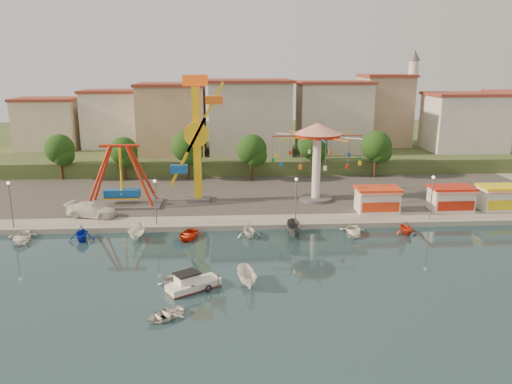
{
  "coord_description": "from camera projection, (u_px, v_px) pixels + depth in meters",
  "views": [
    {
      "loc": [
        0.1,
        -41.96,
        18.52
      ],
      "look_at": [
        3.46,
        14.0,
        4.0
      ],
      "focal_mm": 35.0,
      "sensor_mm": 36.0,
      "label": 1
    }
  ],
  "objects": [
    {
      "name": "building_6",
      "position": [
        463.0,
        115.0,
        92.57
      ],
      "size": [
        8.23,
        8.98,
        12.36
      ],
      "primitive_type": "cube",
      "color": "silver",
      "rests_on": "hill_terrace"
    },
    {
      "name": "rowboat_a",
      "position": [
        175.0,
        283.0,
        42.58
      ],
      "size": [
        3.77,
        3.95,
        0.67
      ],
      "primitive_type": "imported",
      "rotation": [
        0.0,
        0.0,
        0.65
      ],
      "color": "silver",
      "rests_on": "ground"
    },
    {
      "name": "booth_right",
      "position": [
        500.0,
        198.0,
        62.56
      ],
      "size": [
        5.4,
        3.78,
        3.08
      ],
      "color": "white",
      "rests_on": "quay_deck"
    },
    {
      "name": "tree_4",
      "position": [
        312.0,
        144.0,
        80.65
      ],
      "size": [
        4.86,
        4.86,
        7.6
      ],
      "color": "#382314",
      "rests_on": "quay_deck"
    },
    {
      "name": "tree_3",
      "position": [
        252.0,
        149.0,
        77.23
      ],
      "size": [
        4.68,
        4.68,
        7.32
      ],
      "color": "#382314",
      "rests_on": "quay_deck"
    },
    {
      "name": "tree_5",
      "position": [
        376.0,
        146.0,
        79.48
      ],
      "size": [
        4.83,
        4.83,
        7.54
      ],
      "color": "#382314",
      "rests_on": "quay_deck"
    },
    {
      "name": "ground",
      "position": [
        227.0,
        274.0,
        45.18
      ],
      "size": [
        200.0,
        200.0,
        0.0
      ],
      "primitive_type": "plane",
      "color": "#132E36",
      "rests_on": "ground"
    },
    {
      "name": "minaret",
      "position": [
        412.0,
        95.0,
        96.3
      ],
      "size": [
        2.8,
        2.8,
        18.0
      ],
      "color": "silver",
      "rests_on": "hill_terrace"
    },
    {
      "name": "moored_boat_7",
      "position": [
        406.0,
        228.0,
        55.63
      ],
      "size": [
        2.67,
        3.0,
        1.44
      ],
      "primitive_type": "imported",
      "rotation": [
        0.0,
        0.0,
        0.12
      ],
      "color": "red",
      "rests_on": "ground"
    },
    {
      "name": "lamp_post_1",
      "position": [
        156.0,
        203.0,
        56.5
      ],
      "size": [
        0.14,
        0.14,
        5.0
      ],
      "primitive_type": "cylinder",
      "color": "#59595E",
      "rests_on": "quay_deck"
    },
    {
      "name": "building_5",
      "position": [
        398.0,
        118.0,
        93.54
      ],
      "size": [
        12.77,
        10.96,
        11.21
      ],
      "primitive_type": "cube",
      "color": "tan",
      "rests_on": "hill_terrace"
    },
    {
      "name": "building_2",
      "position": [
        181.0,
        118.0,
        92.76
      ],
      "size": [
        11.95,
        9.28,
        11.23
      ],
      "primitive_type": "cube",
      "color": "tan",
      "rests_on": "hill_terrace"
    },
    {
      "name": "booth_left",
      "position": [
        377.0,
        200.0,
        61.65
      ],
      "size": [
        5.4,
        3.78,
        3.08
      ],
      "color": "white",
      "rests_on": "quay_deck"
    },
    {
      "name": "moored_boat_4",
      "position": [
        249.0,
        230.0,
        54.59
      ],
      "size": [
        3.12,
        3.46,
        1.6
      ],
      "primitive_type": "imported",
      "rotation": [
        0.0,
        0.0,
        0.18
      ],
      "color": "white",
      "rests_on": "ground"
    },
    {
      "name": "kamikaze_tower",
      "position": [
        199.0,
        142.0,
        64.83
      ],
      "size": [
        5.29,
        3.1,
        16.5
      ],
      "color": "#59595E",
      "rests_on": "quay_deck"
    },
    {
      "name": "building_3",
      "position": [
        256.0,
        125.0,
        90.76
      ],
      "size": [
        12.59,
        10.5,
        9.2
      ],
      "primitive_type": "cube",
      "color": "beige",
      "rests_on": "hill_terrace"
    },
    {
      "name": "pirate_ship_ride",
      "position": [
        121.0,
        177.0,
        63.93
      ],
      "size": [
        10.0,
        5.0,
        8.0
      ],
      "color": "#59595E",
      "rests_on": "quay_deck"
    },
    {
      "name": "wave_swinger",
      "position": [
        317.0,
        144.0,
        65.33
      ],
      "size": [
        11.6,
        11.6,
        10.4
      ],
      "color": "#59595E",
      "rests_on": "quay_deck"
    },
    {
      "name": "cabin_motorboat",
      "position": [
        192.0,
        284.0,
        42.03
      ],
      "size": [
        4.75,
        3.89,
        1.59
      ],
      "rotation": [
        0.0,
        0.0,
        0.57
      ],
      "color": "white",
      "rests_on": "ground"
    },
    {
      "name": "tree_0",
      "position": [
        60.0,
        149.0,
        78.03
      ],
      "size": [
        4.6,
        4.6,
        7.19
      ],
      "color": "#382314",
      "rests_on": "quay_deck"
    },
    {
      "name": "lamp_post_2",
      "position": [
        296.0,
        201.0,
        57.43
      ],
      "size": [
        0.14,
        0.14,
        5.0
      ],
      "primitive_type": "cylinder",
      "color": "#59595E",
      "rests_on": "quay_deck"
    },
    {
      "name": "lamp_post_3",
      "position": [
        431.0,
        199.0,
        58.36
      ],
      "size": [
        0.14,
        0.14,
        5.0
      ],
      "primitive_type": "cylinder",
      "color": "#59595E",
      "rests_on": "quay_deck"
    },
    {
      "name": "building_1",
      "position": [
        110.0,
        126.0,
        91.76
      ],
      "size": [
        12.33,
        9.01,
        8.63
      ],
      "primitive_type": "cube",
      "color": "silver",
      "rests_on": "hill_terrace"
    },
    {
      "name": "lamp_post_0",
      "position": [
        11.0,
        206.0,
        55.58
      ],
      "size": [
        0.14,
        0.14,
        5.0
      ],
      "primitive_type": "cylinder",
      "color": "#59595E",
      "rests_on": "quay_deck"
    },
    {
      "name": "tree_2",
      "position": [
        187.0,
        146.0,
        77.95
      ],
      "size": [
        5.02,
        5.02,
        7.85
      ],
      "color": "#382314",
      "rests_on": "quay_deck"
    },
    {
      "name": "moored_boat_5",
      "position": [
        294.0,
        229.0,
        54.88
      ],
      "size": [
        1.88,
        4.28,
        1.61
      ],
      "primitive_type": "imported",
      "rotation": [
        0.0,
        0.0,
        -0.08
      ],
      "color": "#4F4F53",
      "rests_on": "ground"
    },
    {
      "name": "van",
      "position": [
        92.0,
        210.0,
        59.77
      ],
      "size": [
        6.41,
        3.8,
        1.74
      ],
      "primitive_type": "imported",
      "rotation": [
        0.0,
        0.0,
        1.33
      ],
      "color": "white",
      "rests_on": "quay_deck"
    },
    {
      "name": "quay_deck",
      "position": [
        226.0,
        152.0,
        105.02
      ],
      "size": [
        200.0,
        100.0,
        0.6
      ],
      "primitive_type": "cube",
      "color": "#9E998E",
      "rests_on": "ground"
    },
    {
      "name": "rowboat_b",
      "position": [
        164.0,
        315.0,
        37.22
      ],
      "size": [
        3.82,
        3.68,
        0.64
      ],
      "primitive_type": "imported",
      "rotation": [
        0.0,
        0.0,
        -0.9
      ],
      "color": "white",
      "rests_on": "ground"
    },
    {
      "name": "asphalt_pad",
      "position": [
        226.0,
        188.0,
        74.02
      ],
      "size": [
        90.0,
        28.0,
        0.01
      ],
      "primitive_type": "cube",
      "color": "#4C4944",
      "rests_on": "quay_deck"
    },
    {
      "name": "moored_boat_6",
      "position": [
        353.0,
        231.0,
        55.36
      ],
      "size": [
        3.53,
        4.42,
        0.82
      ],
      "primitive_type": "imported",
      "rotation": [
        0.0,
        0.0,
        -0.19
      ],
      "color": "white",
      "rests_on": "ground"
    },
    {
      "name": "skiff",
      "position": [
        247.0,
        277.0,
        42.67
      ],
      "size": [
        2.02,
        3.99,
        1.47
      ],
      "primitive_type": "imported",
      "rotation": [
        0.0,
        0.0,
        0.16
      ],
      "color": "white",
      "rests_on": "ground"
    },
    {
      "name": "moored_boat_2",
      "position": [
        137.0,
        232.0,
        53.9
      ],
      "size": [
        1.66,
        4.02,
        1.53
      ],
      "primitive_type": "imported",
      "rotation": [
        0.0,
        0.0,
        -0.04
      ],
      "color": "white",
      "rests_on": "ground"
    },
    {
      "name": "building_7",
      "position": [
        509.0,
        121.0,
        98.47
      ],
      "size": [
        11.59,
        10.93,
        8.76
      ],
      "primitive_type": "cube",
      "color": "beige",
      "rests_on": "hill_terrace"
    },
    {
      "name": "moored_boat_3",
      "position": [
        188.0,
        235.0,
        54.31
      ],
      "size": [
        3.72,
        4.44,
        0.79
      ],
      "primitive_type": "imported",
      "rotation": [
        0.0,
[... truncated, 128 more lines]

